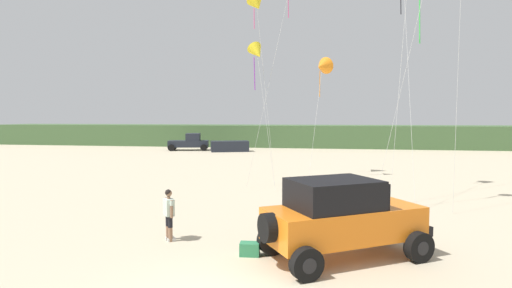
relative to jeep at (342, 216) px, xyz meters
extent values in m
cube|color=#426038|center=(-0.83, 42.67, 0.20)|extent=(90.00, 6.99, 2.79)
cube|color=orange|center=(0.06, 0.04, -0.19)|extent=(4.72, 3.85, 0.90)
cube|color=orange|center=(1.47, 0.89, 0.18)|extent=(1.82, 2.02, 0.12)
cube|color=black|center=(-0.24, -0.15, 0.66)|extent=(2.88, 2.70, 0.80)
cube|color=black|center=(0.79, 0.48, 0.62)|extent=(0.95, 1.48, 0.72)
cube|color=black|center=(2.01, 1.22, -0.46)|extent=(1.11, 1.65, 0.28)
cylinder|color=black|center=(-1.92, -1.17, -0.09)|extent=(0.66, 0.82, 0.77)
cylinder|color=black|center=(1.02, 1.82, -0.78)|extent=(0.87, 0.69, 0.84)
cylinder|color=black|center=(1.02, 1.82, -0.78)|extent=(0.49, 0.47, 0.38)
cylinder|color=black|center=(2.09, 0.06, -0.78)|extent=(0.87, 0.69, 0.84)
cylinder|color=black|center=(2.09, 0.06, -0.78)|extent=(0.49, 0.47, 0.38)
cylinder|color=black|center=(-1.97, 0.01, -0.78)|extent=(0.87, 0.69, 0.84)
cylinder|color=black|center=(-1.97, 0.01, -0.78)|extent=(0.49, 0.47, 0.38)
cylinder|color=black|center=(-0.90, -1.75, -0.78)|extent=(0.87, 0.69, 0.84)
cylinder|color=black|center=(-0.90, -1.75, -0.78)|extent=(0.49, 0.47, 0.38)
cylinder|color=#8C664C|center=(-5.46, 0.87, -0.95)|extent=(0.14, 0.14, 0.49)
cylinder|color=black|center=(-5.46, 0.87, -0.56)|extent=(0.15, 0.15, 0.36)
cube|color=silver|center=(-5.43, 0.90, -1.15)|extent=(0.27, 0.25, 0.10)
cylinder|color=#8C664C|center=(-5.32, 0.70, -0.95)|extent=(0.14, 0.14, 0.49)
cylinder|color=black|center=(-5.32, 0.70, -0.56)|extent=(0.15, 0.15, 0.36)
cube|color=silver|center=(-5.29, 0.73, -1.15)|extent=(0.27, 0.25, 0.10)
cube|color=silver|center=(-5.39, 0.79, -0.11)|extent=(0.46, 0.47, 0.54)
cylinder|color=#8C664C|center=(-5.56, 0.98, -0.12)|extent=(0.09, 0.09, 0.56)
cylinder|color=silver|center=(-5.56, 0.98, 0.07)|extent=(0.11, 0.11, 0.16)
cylinder|color=#8C664C|center=(-5.23, 0.59, -0.12)|extent=(0.09, 0.09, 0.56)
cylinder|color=silver|center=(-5.23, 0.59, 0.07)|extent=(0.11, 0.11, 0.16)
cylinder|color=#8C664C|center=(-5.39, 0.79, 0.20)|extent=(0.10, 0.10, 0.08)
sphere|color=#8C664C|center=(-5.39, 0.79, 0.34)|extent=(0.21, 0.21, 0.21)
sphere|color=black|center=(-5.40, 0.78, 0.36)|extent=(0.21, 0.21, 0.21)
cube|color=#2D7F51|center=(-2.59, -0.19, -1.01)|extent=(0.58, 0.39, 0.38)
cube|color=#1E232D|center=(-16.09, 34.33, -0.44)|extent=(4.90, 2.84, 0.76)
cube|color=#1E232D|center=(-15.55, 34.45, 0.36)|extent=(1.95, 2.10, 0.84)
cylinder|color=black|center=(-14.51, 35.75, -0.82)|extent=(0.80, 0.42, 0.76)
cylinder|color=black|center=(-14.06, 33.70, -0.82)|extent=(0.80, 0.42, 0.76)
cylinder|color=black|center=(-18.12, 34.96, -0.82)|extent=(0.80, 0.42, 0.76)
cylinder|color=black|center=(-17.67, 32.91, -0.82)|extent=(0.80, 0.42, 0.76)
cube|color=#1E232D|center=(-10.93, 33.39, -0.60)|extent=(4.52, 2.98, 1.20)
cylinder|color=#E04C93|center=(-2.72, 13.80, 9.71)|extent=(0.05, 0.43, 1.82)
cylinder|color=silver|center=(-3.66, 12.33, 4.84)|extent=(2.20, 2.94, 11.98)
cone|color=orange|center=(-0.66, 16.77, 6.15)|extent=(1.78, 1.50, 1.57)
cylinder|color=orange|center=(-0.81, 16.77, 4.98)|extent=(0.05, 0.33, 1.74)
cylinder|color=silver|center=(-1.01, 14.38, 2.50)|extent=(0.73, 4.78, 7.31)
cylinder|color=silver|center=(5.07, 7.13, 6.26)|extent=(0.69, 2.09, 14.82)
cone|color=yellow|center=(-4.60, 13.37, 9.55)|extent=(1.61, 1.57, 1.31)
cylinder|color=#E04C93|center=(-4.75, 13.37, 8.70)|extent=(0.05, 0.10, 1.21)
cylinder|color=silver|center=(-3.92, 12.44, 4.20)|extent=(1.38, 1.88, 10.70)
cylinder|color=green|center=(3.56, 7.59, 6.99)|extent=(0.05, 0.32, 2.08)
cylinder|color=silver|center=(2.63, 6.81, 3.52)|extent=(2.18, 1.58, 9.34)
cylinder|color=silver|center=(3.20, 9.26, 6.71)|extent=(1.65, 4.50, 15.72)
cylinder|color=black|center=(3.43, 11.48, 8.63)|extent=(0.05, 0.23, 0.96)
cylinder|color=silver|center=(3.41, 8.68, 4.10)|extent=(0.36, 5.62, 10.51)
cone|color=yellow|center=(-4.33, 11.88, 6.44)|extent=(1.41, 1.48, 1.28)
cylinder|color=purple|center=(-4.48, 11.88, 5.24)|extent=(0.05, 0.37, 1.86)
cylinder|color=silver|center=(-3.68, 10.93, 2.64)|extent=(1.31, 1.91, 7.59)
camera|label=1|loc=(-0.54, -11.52, 2.81)|focal=28.75mm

